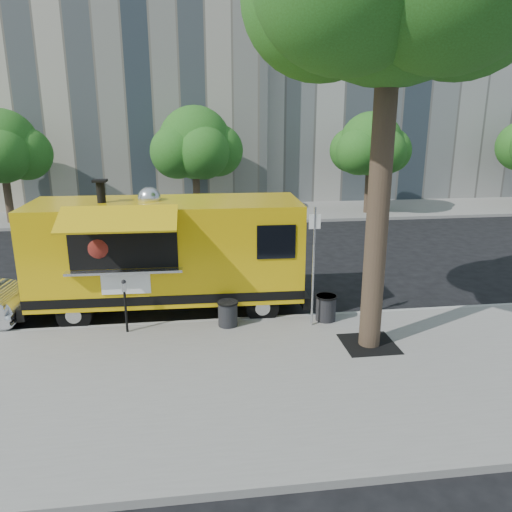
% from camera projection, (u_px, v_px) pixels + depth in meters
% --- Properties ---
extents(ground, '(120.00, 120.00, 0.00)m').
position_uv_depth(ground, '(244.00, 310.00, 13.87)').
color(ground, black).
rests_on(ground, ground).
extents(sidewalk, '(60.00, 6.00, 0.15)m').
position_uv_depth(sidewalk, '(265.00, 382.00, 10.04)').
color(sidewalk, gray).
rests_on(sidewalk, ground).
extents(curb, '(60.00, 0.14, 0.16)m').
position_uv_depth(curb, '(247.00, 321.00, 12.96)').
color(curb, '#999993').
rests_on(curb, ground).
extents(far_sidewalk, '(60.00, 5.00, 0.15)m').
position_uv_depth(far_sidewalk, '(216.00, 214.00, 26.70)').
color(far_sidewalk, gray).
rests_on(far_sidewalk, ground).
extents(building_mid, '(20.00, 14.00, 20.00)m').
position_uv_depth(building_mid, '(378.00, 42.00, 34.53)').
color(building_mid, '#9F9B95').
rests_on(building_mid, ground).
extents(tree_well, '(1.20, 1.20, 0.02)m').
position_uv_depth(tree_well, '(369.00, 344.00, 11.49)').
color(tree_well, black).
rests_on(tree_well, sidewalk).
extents(far_tree_a, '(3.42, 3.42, 5.36)m').
position_uv_depth(far_tree_a, '(1.00, 146.00, 23.25)').
color(far_tree_a, '#33261C').
rests_on(far_tree_a, far_sidewalk).
extents(far_tree_b, '(3.60, 3.60, 5.50)m').
position_uv_depth(far_tree_b, '(195.00, 143.00, 24.77)').
color(far_tree_b, '#33261C').
rests_on(far_tree_b, far_sidewalk).
extents(far_tree_c, '(3.24, 3.24, 5.21)m').
position_uv_depth(far_tree_c, '(371.00, 144.00, 25.67)').
color(far_tree_c, '#33261C').
rests_on(far_tree_c, far_sidewalk).
extents(sign_post, '(0.28, 0.06, 3.00)m').
position_uv_depth(sign_post, '(314.00, 260.00, 12.08)').
color(sign_post, silver).
rests_on(sign_post, sidewalk).
extents(parking_meter, '(0.11, 0.11, 1.33)m').
position_uv_depth(parking_meter, '(125.00, 300.00, 11.92)').
color(parking_meter, black).
rests_on(parking_meter, sidewalk).
extents(food_truck, '(7.39, 3.48, 3.63)m').
position_uv_depth(food_truck, '(167.00, 252.00, 13.29)').
color(food_truck, '#DFB10B').
rests_on(food_truck, ground).
extents(trash_bin_left, '(0.53, 0.53, 0.63)m').
position_uv_depth(trash_bin_left, '(228.00, 313.00, 12.43)').
color(trash_bin_left, black).
rests_on(trash_bin_left, sidewalk).
extents(trash_bin_right, '(0.55, 0.55, 0.66)m').
position_uv_depth(trash_bin_right, '(326.00, 307.00, 12.74)').
color(trash_bin_right, black).
rests_on(trash_bin_right, sidewalk).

